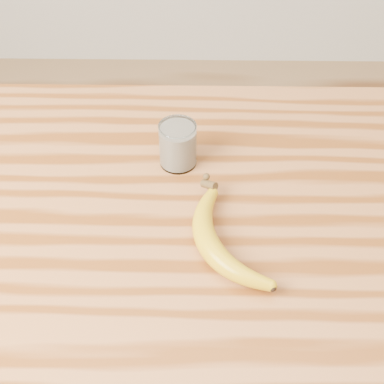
{
  "coord_description": "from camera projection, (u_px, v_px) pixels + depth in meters",
  "views": [
    {
      "loc": [
        -0.12,
        -0.62,
        1.58
      ],
      "look_at": [
        -0.13,
        0.03,
        0.93
      ],
      "focal_mm": 50.0,
      "sensor_mm": 36.0,
      "label": 1
    }
  ],
  "objects": [
    {
      "name": "table",
      "position": [
        262.0,
        264.0,
        1.01
      ],
      "size": [
        1.2,
        0.8,
        0.9
      ],
      "color": "#A06031",
      "rests_on": "ground"
    },
    {
      "name": "smoothie_glass",
      "position": [
        178.0,
        145.0,
        0.99
      ],
      "size": [
        0.07,
        0.07,
        0.09
      ],
      "color": "white",
      "rests_on": "table"
    },
    {
      "name": "banana",
      "position": [
        208.0,
        246.0,
        0.85
      ],
      "size": [
        0.23,
        0.33,
        0.04
      ],
      "primitive_type": null,
      "rotation": [
        0.0,
        0.0,
        0.41
      ],
      "color": "gold",
      "rests_on": "table"
    }
  ]
}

